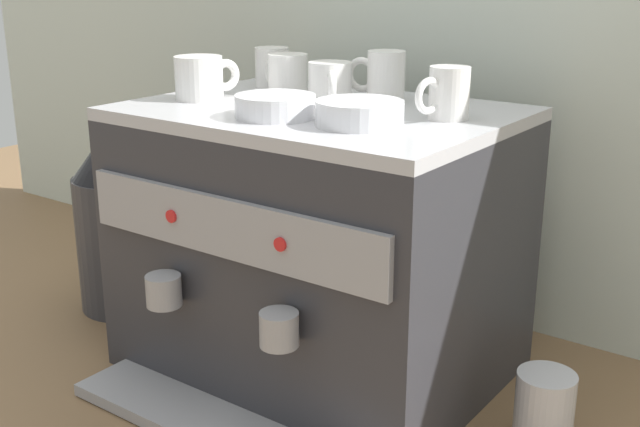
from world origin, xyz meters
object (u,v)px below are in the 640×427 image
at_px(ceramic_cup_1, 330,82).
at_px(ceramic_cup_2, 447,93).
at_px(ceramic_cup_0, 273,67).
at_px(ceramic_cup_5, 201,78).
at_px(ceramic_cup_3, 384,76).
at_px(coffee_grinder, 121,217).
at_px(espresso_machine, 318,243).
at_px(milk_pitcher, 544,411).
at_px(ceramic_cup_4, 286,74).
at_px(ceramic_bowl_0, 359,114).
at_px(ceramic_bowl_1, 275,107).

height_order(ceramic_cup_1, ceramic_cup_2, ceramic_cup_2).
bearing_deg(ceramic_cup_0, ceramic_cup_5, -92.20).
relative_size(ceramic_cup_3, ceramic_cup_5, 0.89).
relative_size(ceramic_cup_0, ceramic_cup_3, 0.94).
distance_m(ceramic_cup_1, ceramic_cup_5, 0.22).
relative_size(ceramic_cup_3, coffee_grinder, 0.27).
relative_size(espresso_machine, milk_pitcher, 5.05).
relative_size(ceramic_cup_3, ceramic_cup_4, 1.00).
distance_m(ceramic_cup_1, coffee_grinder, 0.55).
relative_size(ceramic_cup_1, coffee_grinder, 0.25).
bearing_deg(ceramic_cup_4, ceramic_cup_2, -7.89).
bearing_deg(ceramic_bowl_0, ceramic_cup_2, 55.01).
bearing_deg(ceramic_bowl_0, milk_pitcher, 13.22).
bearing_deg(ceramic_bowl_1, espresso_machine, 87.21).
bearing_deg(ceramic_cup_3, ceramic_cup_4, -170.70).
bearing_deg(ceramic_cup_3, ceramic_cup_5, -148.34).
distance_m(ceramic_cup_2, ceramic_cup_3, 0.18).
bearing_deg(coffee_grinder, ceramic_bowl_0, -4.64).
bearing_deg(ceramic_cup_5, ceramic_bowl_1, -14.54).
bearing_deg(ceramic_cup_2, coffee_grinder, -174.56).
height_order(ceramic_cup_3, ceramic_cup_5, ceramic_cup_3).
relative_size(ceramic_cup_5, milk_pitcher, 1.00).
height_order(ceramic_cup_4, ceramic_bowl_0, ceramic_cup_4).
bearing_deg(ceramic_cup_2, ceramic_cup_0, 166.50).
height_order(ceramic_cup_1, milk_pitcher, ceramic_cup_1).
bearing_deg(ceramic_bowl_0, espresso_machine, 148.74).
height_order(ceramic_cup_3, coffee_grinder, ceramic_cup_3).
bearing_deg(coffee_grinder, ceramic_cup_1, 11.44).
bearing_deg(ceramic_cup_4, ceramic_cup_5, -121.10).
distance_m(ceramic_cup_0, ceramic_bowl_0, 0.40).
bearing_deg(milk_pitcher, coffee_grinder, -178.84).
bearing_deg(ceramic_cup_4, ceramic_cup_0, 144.29).
relative_size(ceramic_cup_1, ceramic_cup_3, 0.91).
bearing_deg(ceramic_cup_2, ceramic_cup_1, 173.52).
distance_m(ceramic_cup_2, ceramic_cup_5, 0.43).
xyz_separation_m(espresso_machine, ceramic_cup_5, (-0.21, -0.05, 0.27)).
height_order(ceramic_cup_2, ceramic_cup_3, ceramic_cup_3).
height_order(coffee_grinder, milk_pitcher, coffee_grinder).
bearing_deg(coffee_grinder, ceramic_cup_3, 15.19).
xyz_separation_m(ceramic_cup_5, ceramic_bowl_1, (0.21, -0.05, -0.02)).
distance_m(ceramic_cup_0, ceramic_cup_1, 0.20).
xyz_separation_m(espresso_machine, ceramic_cup_4, (-0.13, 0.08, 0.27)).
relative_size(ceramic_cup_1, ceramic_bowl_1, 0.80).
bearing_deg(ceramic_bowl_1, ceramic_cup_3, 74.94).
relative_size(coffee_grinder, milk_pitcher, 3.27).
height_order(espresso_machine, ceramic_cup_5, ceramic_cup_5).
distance_m(ceramic_cup_4, ceramic_bowl_1, 0.23).
xyz_separation_m(ceramic_cup_0, ceramic_bowl_1, (0.20, -0.24, -0.02)).
xyz_separation_m(ceramic_cup_1, ceramic_cup_5, (-0.19, -0.11, 0.00)).
bearing_deg(ceramic_bowl_0, ceramic_cup_0, 147.43).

